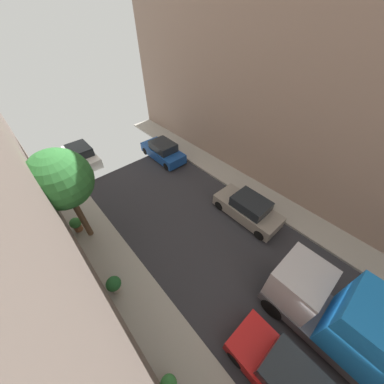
{
  "coord_description": "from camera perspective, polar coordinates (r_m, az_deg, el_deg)",
  "views": [
    {
      "loc": [
        -5.63,
        1.81,
        10.24
      ],
      "look_at": [
        1.3,
        9.51,
        0.5
      ],
      "focal_mm": 19.41,
      "sensor_mm": 36.0,
      "label": 1
    }
  ],
  "objects": [
    {
      "name": "parked_car_left_3",
      "position": [
        19.68,
        -28.16,
        8.92
      ],
      "size": [
        1.78,
        4.2,
        1.57
      ],
      "color": "white",
      "rests_on": "ground"
    },
    {
      "name": "ground",
      "position": [
        11.82,
        31.59,
        -29.38
      ],
      "size": [
        32.0,
        32.0,
        0.0
      ],
      "primitive_type": "plane",
      "color": "#2D2D33"
    },
    {
      "name": "sidewalk_right",
      "position": [
        14.82,
        39.24,
        -13.49
      ],
      "size": [
        2.0,
        44.0,
        0.15
      ],
      "primitive_type": "cube",
      "color": "#A8A399",
      "rests_on": "ground"
    },
    {
      "name": "parked_car_right_4",
      "position": [
        18.1,
        -7.98,
        11.07
      ],
      "size": [
        1.78,
        4.2,
        1.57
      ],
      "color": "#194799",
      "rests_on": "ground"
    },
    {
      "name": "parked_car_right_3",
      "position": [
        13.3,
        15.09,
        -4.44
      ],
      "size": [
        1.78,
        4.2,
        1.57
      ],
      "color": "gray",
      "rests_on": "ground"
    },
    {
      "name": "potted_plant_2",
      "position": [
        10.97,
        -20.65,
        -22.68
      ],
      "size": [
        0.67,
        0.67,
        0.94
      ],
      "color": "#B2A899",
      "rests_on": "sidewalk_left"
    },
    {
      "name": "street_tree_0",
      "position": [
        11.08,
        -32.39,
        2.8
      ],
      "size": [
        2.83,
        2.83,
        5.53
      ],
      "color": "brown",
      "rests_on": "sidewalk_left"
    },
    {
      "name": "delivery_truck",
      "position": [
        10.54,
        40.88,
        -28.38
      ],
      "size": [
        2.26,
        6.6,
        3.38
      ],
      "color": "#4C4C51",
      "rests_on": "ground"
    },
    {
      "name": "parked_car_left_2",
      "position": [
        10.1,
        24.96,
        -39.58
      ],
      "size": [
        1.78,
        4.2,
        1.57
      ],
      "color": "red",
      "rests_on": "ground"
    },
    {
      "name": "potted_plant_1",
      "position": [
        13.86,
        -29.26,
        -7.69
      ],
      "size": [
        0.63,
        0.63,
        0.94
      ],
      "color": "brown",
      "rests_on": "sidewalk_left"
    }
  ]
}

